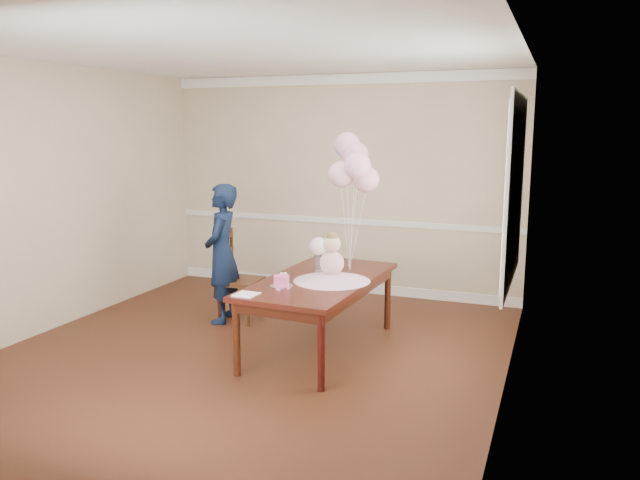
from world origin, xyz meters
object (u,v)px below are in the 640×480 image
Objects in this scene: dining_table_top at (320,281)px; dining_chair_seat at (240,281)px; woman at (222,254)px; birthday_cake at (281,281)px.

dining_chair_seat is at bearing 156.59° from dining_table_top.
woman is (-1.29, 0.45, 0.07)m from dining_table_top.
woman is at bearing 141.70° from birthday_cake.
woman reaches higher than dining_chair_seat.
dining_chair_seat is (-0.93, 0.96, -0.31)m from birthday_cake.
woman reaches higher than birthday_cake.
birthday_cake reaches higher than dining_table_top.
dining_table_top is at bearing -26.82° from dining_chair_seat.
woman reaches higher than dining_table_top.
dining_chair_seat is 0.28× the size of woman.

